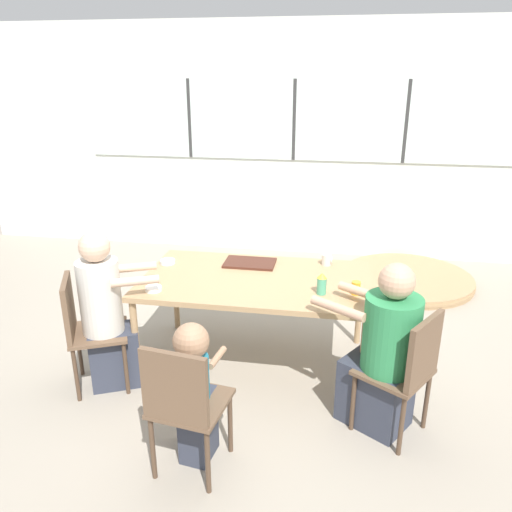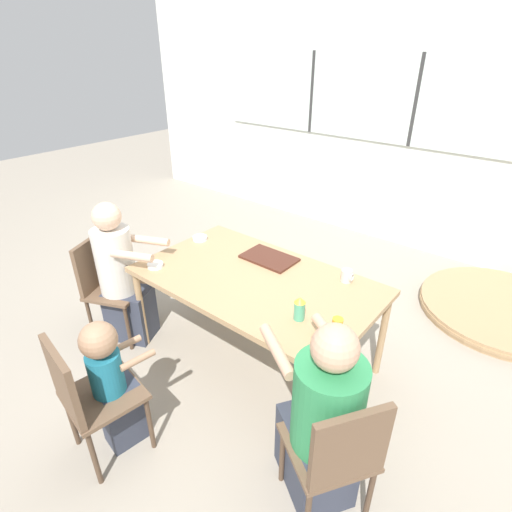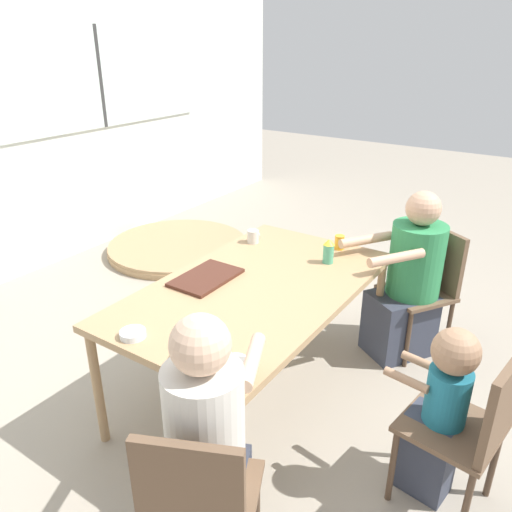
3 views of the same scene
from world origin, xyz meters
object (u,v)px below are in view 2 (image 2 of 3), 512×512
at_px(chair_for_woman_green_shirt, 338,452).
at_px(juice_glass, 337,325).
at_px(person_man_blue_shirt, 122,279).
at_px(person_toddler, 113,385).
at_px(chair_for_toddler, 85,393).
at_px(folded_table_stack, 501,309).
at_px(bowl_white_shallow, 155,265).
at_px(bowl_cereal, 200,238).
at_px(sippy_cup, 300,308).
at_px(person_woman_green_shirt, 322,423).
at_px(coffee_mug, 347,276).
at_px(chair_for_man_blue_shirt, 105,280).

height_order(chair_for_woman_green_shirt, juice_glass, chair_for_woman_green_shirt).
bearing_deg(juice_glass, person_man_blue_shirt, -170.51).
bearing_deg(chair_for_woman_green_shirt, person_toddler, 141.59).
relative_size(chair_for_toddler, folded_table_stack, 0.61).
bearing_deg(folded_table_stack, bowl_white_shallow, -132.68).
height_order(person_man_blue_shirt, bowl_cereal, person_man_blue_shirt).
bearing_deg(person_toddler, sippy_cup, 62.05).
xyz_separation_m(sippy_cup, folded_table_stack, (0.88, 2.10, -0.77)).
bearing_deg(person_woman_green_shirt, bowl_cereal, 98.16).
relative_size(coffee_mug, bowl_cereal, 0.73).
relative_size(coffee_mug, sippy_cup, 0.56).
height_order(chair_for_woman_green_shirt, person_toddler, person_toddler).
distance_m(chair_for_man_blue_shirt, person_man_blue_shirt, 0.17).
bearing_deg(sippy_cup, bowl_cereal, 163.12).
xyz_separation_m(person_woman_green_shirt, bowl_white_shallow, (-1.61, 0.25, 0.24)).
height_order(juice_glass, bowl_white_shallow, juice_glass).
xyz_separation_m(bowl_cereal, folded_table_stack, (2.16, 1.71, -0.71)).
xyz_separation_m(chair_for_toddler, juice_glass, (0.93, 1.09, 0.27)).
bearing_deg(juice_glass, chair_for_toddler, -130.47).
bearing_deg(chair_for_woman_green_shirt, sippy_cup, 81.94).
height_order(chair_for_man_blue_shirt, person_man_blue_shirt, person_man_blue_shirt).
bearing_deg(chair_for_man_blue_shirt, folded_table_stack, 109.09).
distance_m(bowl_white_shallow, folded_table_stack, 3.14).
relative_size(person_woman_green_shirt, bowl_white_shallow, 9.79).
height_order(chair_for_toddler, coffee_mug, chair_for_toddler).
bearing_deg(chair_for_toddler, sippy_cup, 65.30).
height_order(person_woman_green_shirt, folded_table_stack, person_woman_green_shirt).
height_order(chair_for_toddler, folded_table_stack, chair_for_toddler).
bearing_deg(person_man_blue_shirt, folded_table_stack, 109.99).
height_order(person_man_blue_shirt, person_toddler, person_man_blue_shirt).
bearing_deg(chair_for_woman_green_shirt, bowl_cereal, 97.48).
bearing_deg(person_toddler, folded_table_stack, 71.18).
distance_m(bowl_cereal, folded_table_stack, 2.84).
bearing_deg(person_woman_green_shirt, coffee_mug, 55.66).
relative_size(person_man_blue_shirt, sippy_cup, 7.58).
distance_m(chair_for_woman_green_shirt, folded_table_stack, 2.65).
relative_size(person_man_blue_shirt, person_toddler, 1.30).
xyz_separation_m(juice_glass, bowl_white_shallow, (-1.43, -0.19, -0.03)).
xyz_separation_m(chair_for_toddler, folded_table_stack, (1.58, 3.15, -0.47)).
bearing_deg(person_woman_green_shirt, chair_for_toddler, 153.56).
height_order(chair_for_man_blue_shirt, bowl_white_shallow, chair_for_man_blue_shirt).
relative_size(chair_for_toddler, bowl_cereal, 7.06).
distance_m(person_toddler, bowl_cereal, 1.45).
height_order(coffee_mug, juice_glass, juice_glass).
xyz_separation_m(chair_for_toddler, person_woman_green_shirt, (1.12, 0.66, -0.00)).
height_order(chair_for_toddler, sippy_cup, sippy_cup).
relative_size(chair_for_toddler, juice_glass, 9.11).
relative_size(chair_for_man_blue_shirt, sippy_cup, 5.48).
relative_size(person_woman_green_shirt, person_toddler, 1.26).
height_order(person_woman_green_shirt, person_toddler, person_woman_green_shirt).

